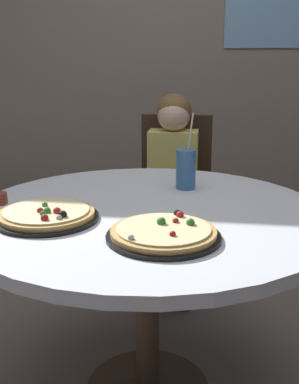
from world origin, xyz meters
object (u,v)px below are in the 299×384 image
(pizza_cheese, at_px, (47,215))
(chair_wooden, at_px, (174,191))
(diner_child, at_px, (171,208))
(soda_cup, at_px, (186,169))
(dining_table, at_px, (147,233))
(pizza_veggie, at_px, (164,233))

(pizza_cheese, bearing_deg, chair_wooden, 75.24)
(diner_child, bearing_deg, pizza_cheese, -107.41)
(soda_cup, bearing_deg, dining_table, -110.59)
(soda_cup, bearing_deg, pizza_veggie, -92.31)
(chair_wooden, xyz_separation_m, soda_cup, (0.11, -0.73, 0.30))
(pizza_veggie, bearing_deg, pizza_cheese, 164.40)
(dining_table, bearing_deg, soda_cup, 69.41)
(diner_child, xyz_separation_m, pizza_veggie, (0.09, -1.12, 0.28))
(dining_table, distance_m, soda_cup, 0.36)
(pizza_cheese, xyz_separation_m, soda_cup, (0.43, 0.46, 0.06))
(pizza_veggie, height_order, pizza_cheese, same)
(pizza_veggie, bearing_deg, diner_child, 94.52)
(chair_wooden, bearing_deg, diner_child, -89.27)
(diner_child, distance_m, soda_cup, 0.66)
(diner_child, xyz_separation_m, soda_cup, (0.11, -0.55, 0.35))
(dining_table, height_order, chair_wooden, chair_wooden)
(pizza_cheese, relative_size, soda_cup, 1.13)
(pizza_veggie, bearing_deg, chair_wooden, 93.99)
(diner_child, distance_m, pizza_veggie, 1.16)
(pizza_cheese, bearing_deg, soda_cup, 46.92)
(chair_wooden, relative_size, soda_cup, 3.09)
(pizza_veggie, xyz_separation_m, soda_cup, (0.02, 0.57, 0.06))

